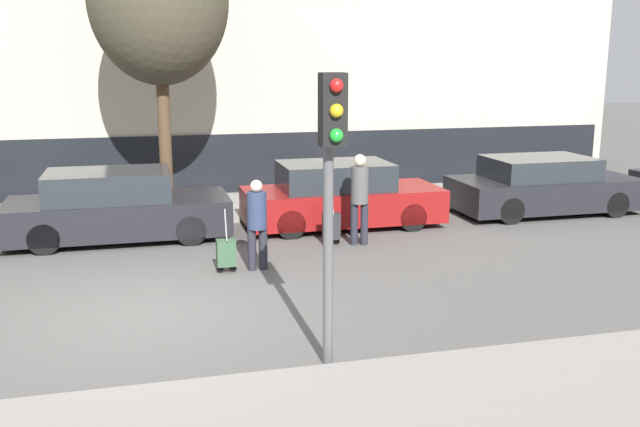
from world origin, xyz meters
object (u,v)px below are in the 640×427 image
(parked_car_1, at_px, (116,208))
(pedestrian_right, at_px, (360,193))
(trolley_right, at_px, (331,226))
(trolley_left, at_px, (226,253))
(parked_car_3, at_px, (543,187))
(bare_tree_near_crossing, at_px, (158,0))
(parked_car_2, at_px, (340,197))
(pedestrian_left, at_px, (257,220))
(traffic_light, at_px, (331,162))

(parked_car_1, bearing_deg, pedestrian_right, -19.28)
(trolley_right, bearing_deg, trolley_left, -149.49)
(parked_car_3, distance_m, bare_tree_near_crossing, 9.73)
(parked_car_2, bearing_deg, bare_tree_near_crossing, 154.65)
(parked_car_3, xyz_separation_m, pedestrian_left, (-7.32, -2.89, 0.26))
(parked_car_1, bearing_deg, pedestrian_left, -49.32)
(parked_car_1, distance_m, pedestrian_right, 4.92)
(parked_car_3, height_order, pedestrian_left, pedestrian_left)
(trolley_right, bearing_deg, parked_car_2, 67.65)
(parked_car_3, bearing_deg, parked_car_1, -179.42)
(parked_car_1, relative_size, trolley_right, 3.73)
(trolley_right, relative_size, traffic_light, 0.34)
(parked_car_2, xyz_separation_m, bare_tree_near_crossing, (-3.61, 1.71, 4.18))
(pedestrian_right, height_order, traffic_light, traffic_light)
(parked_car_1, distance_m, trolley_left, 3.39)
(bare_tree_near_crossing, bearing_deg, pedestrian_left, -73.65)
(pedestrian_left, bearing_deg, parked_car_2, 47.99)
(trolley_right, bearing_deg, traffic_light, -105.51)
(parked_car_3, xyz_separation_m, pedestrian_right, (-5.09, -1.72, 0.39))
(parked_car_2, distance_m, bare_tree_near_crossing, 5.78)
(pedestrian_right, bearing_deg, parked_car_1, 173.13)
(parked_car_1, distance_m, bare_tree_near_crossing, 4.63)
(trolley_right, bearing_deg, pedestrian_left, -142.50)
(pedestrian_left, height_order, trolley_left, pedestrian_left)
(parked_car_2, relative_size, pedestrian_left, 2.69)
(pedestrian_right, bearing_deg, bare_tree_near_crossing, 149.42)
(parked_car_3, bearing_deg, trolley_right, -164.15)
(pedestrian_left, relative_size, trolley_right, 1.35)
(trolley_left, distance_m, trolley_right, 2.60)
(parked_car_1, height_order, trolley_left, parked_car_1)
(parked_car_1, bearing_deg, parked_car_3, 0.58)
(parked_car_3, distance_m, traffic_light, 10.25)
(parked_car_1, height_order, pedestrian_left, pedestrian_left)
(parked_car_3, height_order, trolley_right, parked_car_3)
(pedestrian_right, xyz_separation_m, bare_tree_near_crossing, (-3.54, 3.30, 3.81))
(trolley_left, bearing_deg, pedestrian_left, 2.43)
(parked_car_1, xyz_separation_m, trolley_right, (4.09, -1.50, -0.28))
(parked_car_3, bearing_deg, traffic_light, -135.24)
(pedestrian_left, bearing_deg, traffic_light, -90.16)
(trolley_left, xyz_separation_m, bare_tree_near_crossing, (-0.76, 4.50, 4.49))
(trolley_left, bearing_deg, traffic_light, -80.34)
(parked_car_3, bearing_deg, trolley_left, -159.66)
(parked_car_3, relative_size, pedestrian_right, 2.41)
(parked_car_1, relative_size, pedestrian_left, 2.76)
(parked_car_1, relative_size, bare_tree_near_crossing, 0.67)
(parked_car_3, bearing_deg, pedestrian_left, -158.42)
(pedestrian_left, relative_size, trolley_left, 1.42)
(trolley_left, relative_size, pedestrian_right, 0.62)
(parked_car_2, xyz_separation_m, trolley_left, (-2.84, -2.79, -0.31))
(pedestrian_right, relative_size, bare_tree_near_crossing, 0.27)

